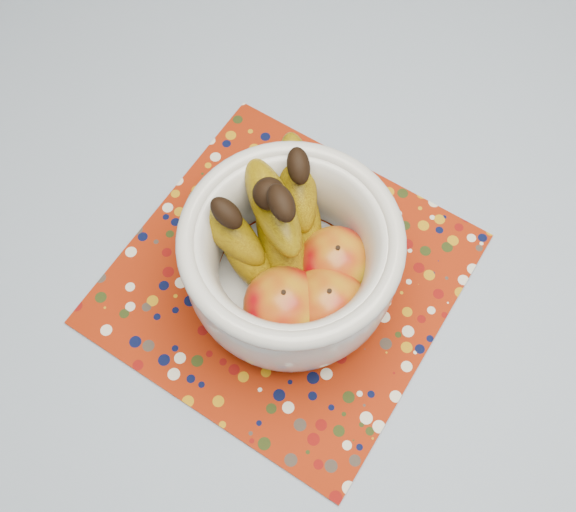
{
  "coord_description": "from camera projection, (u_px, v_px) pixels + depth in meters",
  "views": [
    {
      "loc": [
        -0.25,
        -0.22,
        1.5
      ],
      "look_at": [
        -0.07,
        0.02,
        0.85
      ],
      "focal_mm": 42.0,
      "sensor_mm": 36.0,
      "label": 1
    }
  ],
  "objects": [
    {
      "name": "table",
      "position": [
        338.0,
        291.0,
        0.88
      ],
      "size": [
        1.2,
        1.2,
        0.75
      ],
      "color": "brown",
      "rests_on": "ground"
    },
    {
      "name": "fruit_bowl",
      "position": [
        289.0,
        252.0,
        0.72
      ],
      "size": [
        0.24,
        0.24,
        0.19
      ],
      "color": "silver",
      "rests_on": "placemat"
    },
    {
      "name": "placemat",
      "position": [
        285.0,
        278.0,
        0.79
      ],
      "size": [
        0.47,
        0.47,
        0.0
      ],
      "primitive_type": "cube",
      "rotation": [
        0.0,
        0.0,
        0.35
      ],
      "color": "maroon",
      "rests_on": "tablecloth"
    },
    {
      "name": "tablecloth",
      "position": [
        342.0,
        266.0,
        0.81
      ],
      "size": [
        1.32,
        1.32,
        0.01
      ],
      "primitive_type": "cube",
      "color": "slate",
      "rests_on": "table"
    }
  ]
}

